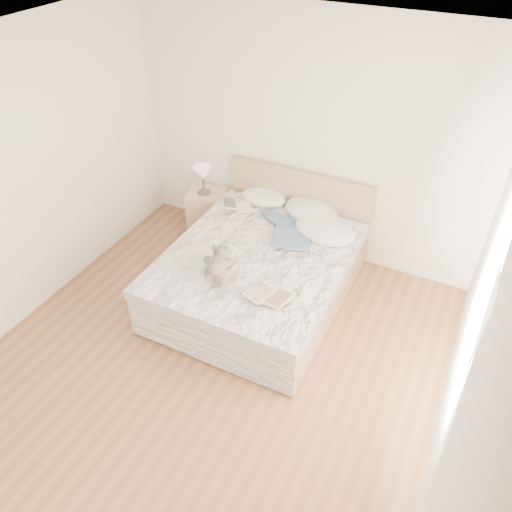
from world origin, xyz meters
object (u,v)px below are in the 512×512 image
object	(u,v)px
childrens_book	(269,296)
photo_book	(236,206)
bed	(261,272)
teddy_bear	(216,272)
nightstand	(208,212)
table_lamp	(203,174)

from	to	relation	value
childrens_book	photo_book	bearing A→B (deg)	141.63
bed	childrens_book	world-z (taller)	bed
childrens_book	teddy_bear	bearing A→B (deg)	-173.37
bed	nightstand	xyz separation A→B (m)	(-1.10, 0.77, -0.03)
nightstand	childrens_book	xyz separation A→B (m)	(1.48, -1.39, 0.35)
photo_book	nightstand	bearing A→B (deg)	125.87
photo_book	teddy_bear	size ratio (longest dim) A/B	1.00
bed	nightstand	size ratio (longest dim) A/B	3.83
nightstand	teddy_bear	world-z (taller)	teddy_bear
table_lamp	teddy_bear	bearing A→B (deg)	-54.54
bed	nightstand	bearing A→B (deg)	144.93
bed	nightstand	distance (m)	1.35
photo_book	childrens_book	size ratio (longest dim) A/B	0.91
table_lamp	nightstand	bearing A→B (deg)	50.61
bed	table_lamp	bearing A→B (deg)	146.33
bed	nightstand	world-z (taller)	bed
childrens_book	teddy_bear	distance (m)	0.58
nightstand	bed	bearing A→B (deg)	-35.07
bed	photo_book	xyz separation A→B (m)	(-0.59, 0.57, 0.32)
bed	teddy_bear	world-z (taller)	bed
nightstand	photo_book	world-z (taller)	photo_book
nightstand	table_lamp	size ratio (longest dim) A/B	1.60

